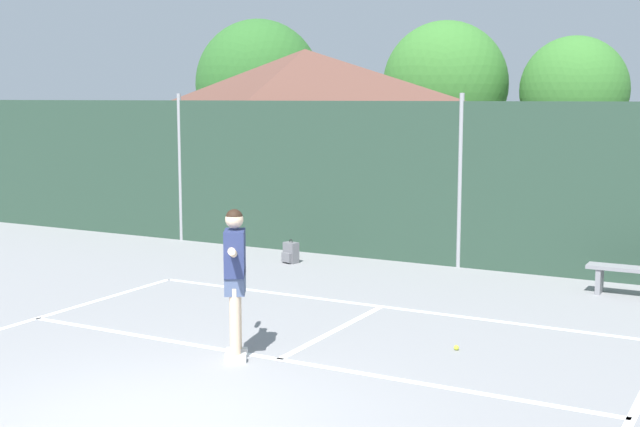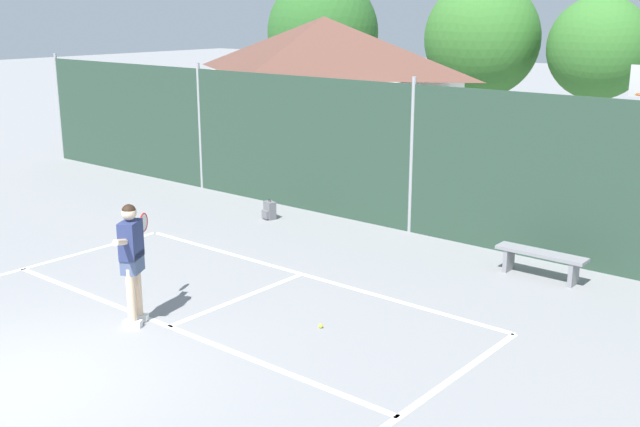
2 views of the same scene
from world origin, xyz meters
TOP-DOWN VIEW (x-y plane):
  - ground_plane at (0.00, 0.00)m, footprint 120.00×120.00m
  - court_markings at (0.00, 0.65)m, footprint 8.30×11.10m
  - chainlink_fence at (-0.00, 9.00)m, footprint 26.09×0.09m
  - clubhouse_building at (-5.47, 12.80)m, footprint 7.23×4.56m
  - treeline_backdrop at (-2.66, 20.23)m, footprint 26.35×4.18m
  - tennis_player at (-0.48, 2.25)m, footprint 0.86×1.22m
  - tennis_ball at (1.77, 3.87)m, footprint 0.07×0.07m
  - backpack_grey at (-2.99, 7.84)m, footprint 0.32×0.30m
  - courtside_bench at (3.35, 8.02)m, footprint 1.60×0.36m

SIDE VIEW (x-z plane):
  - ground_plane at x=0.00m, z-range 0.00..0.00m
  - court_markings at x=0.00m, z-range 0.00..0.01m
  - tennis_ball at x=1.77m, z-range 0.00..0.07m
  - backpack_grey at x=-2.99m, z-range -0.04..0.42m
  - courtside_bench at x=3.35m, z-range 0.12..0.60m
  - tennis_player at x=-0.48m, z-range 0.18..2.04m
  - chainlink_fence at x=0.00m, z-range -0.07..3.18m
  - clubhouse_building at x=-5.47m, z-range 0.08..4.45m
  - treeline_backdrop at x=-2.66m, z-range 0.52..6.47m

